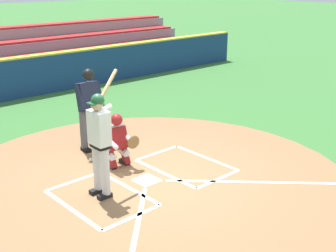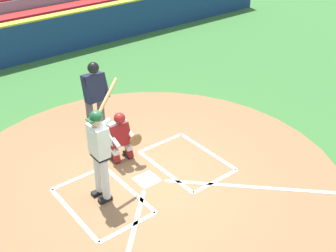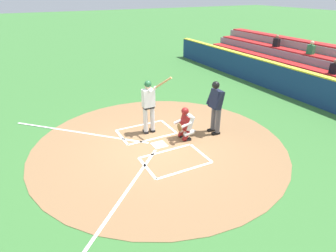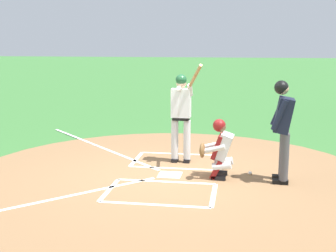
{
  "view_description": "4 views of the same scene",
  "coord_description": "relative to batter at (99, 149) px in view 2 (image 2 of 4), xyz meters",
  "views": [
    {
      "loc": [
        4.87,
        5.91,
        3.71
      ],
      "look_at": [
        -0.42,
        0.14,
        1.05
      ],
      "focal_mm": 47.08,
      "sensor_mm": 36.0,
      "label": 1
    },
    {
      "loc": [
        4.07,
        5.82,
        5.46
      ],
      "look_at": [
        -0.51,
        0.04,
        1.09
      ],
      "focal_mm": 47.25,
      "sensor_mm": 36.0,
      "label": 2
    },
    {
      "loc": [
        -7.44,
        3.58,
        4.6
      ],
      "look_at": [
        -0.41,
        -0.1,
        0.83
      ],
      "focal_mm": 31.35,
      "sensor_mm": 36.0,
      "label": 3
    },
    {
      "loc": [
        -8.37,
        -1.29,
        2.57
      ],
      "look_at": [
        0.19,
        0.07,
        0.93
      ],
      "focal_mm": 48.92,
      "sensor_mm": 36.0,
      "label": 4
    }
  ],
  "objects": [
    {
      "name": "ground_plane",
      "position": [
        -0.95,
        0.1,
        -1.1
      ],
      "size": [
        120.0,
        120.0,
        0.0
      ],
      "primitive_type": "plane",
      "color": "#387033"
    },
    {
      "name": "home_plate_and_chalk",
      "position": [
        -0.95,
        0.98,
        -1.08
      ],
      "size": [
        7.93,
        4.91,
        0.01
      ],
      "color": "white",
      "rests_on": "dirt_circle"
    },
    {
      "name": "catcher",
      "position": [
        -0.98,
        -0.85,
        -0.51
      ],
      "size": [
        0.59,
        0.64,
        1.13
      ],
      "color": "black",
      "rests_on": "ground"
    },
    {
      "name": "dirt_circle",
      "position": [
        -0.95,
        0.1,
        -1.09
      ],
      "size": [
        8.0,
        8.0,
        0.01
      ],
      "primitive_type": "cylinder",
      "color": "olive",
      "rests_on": "ground"
    },
    {
      "name": "batter",
      "position": [
        0.0,
        0.0,
        0.0
      ],
      "size": [
        0.93,
        0.71,
        2.13
      ],
      "color": "silver",
      "rests_on": "ground"
    },
    {
      "name": "backstop_wall",
      "position": [
        -0.95,
        -7.4,
        -0.45
      ],
      "size": [
        22.0,
        0.36,
        1.31
      ],
      "color": "navy",
      "rests_on": "ground"
    },
    {
      "name": "baseball",
      "position": [
        -0.67,
        -1.43,
        -1.06
      ],
      "size": [
        0.07,
        0.07,
        0.07
      ],
      "primitive_type": "sphere",
      "color": "white",
      "rests_on": "ground"
    },
    {
      "name": "plate_umpire",
      "position": [
        -1.05,
        -1.97,
        -0.02
      ],
      "size": [
        0.59,
        0.42,
        1.86
      ],
      "color": "#4C4C51",
      "rests_on": "ground"
    }
  ]
}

